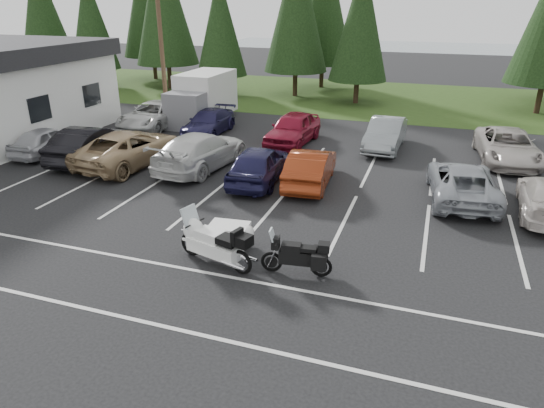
% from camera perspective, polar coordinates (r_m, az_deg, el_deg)
% --- Properties ---
extents(ground, '(120.00, 120.00, 0.00)m').
position_cam_1_polar(ground, '(16.64, -3.10, -2.06)').
color(ground, black).
rests_on(ground, ground).
extents(grass_strip, '(80.00, 16.00, 0.01)m').
position_cam_1_polar(grass_strip, '(39.02, 10.40, 12.26)').
color(grass_strip, '#233B12').
rests_on(grass_strip, ground).
extents(lake_water, '(70.00, 50.00, 0.02)m').
position_cam_1_polar(lake_water, '(69.33, 18.12, 16.11)').
color(lake_water, slate).
rests_on(lake_water, ground).
extents(utility_pole, '(1.60, 0.26, 9.00)m').
position_cam_1_polar(utility_pole, '(30.43, -12.92, 18.06)').
color(utility_pole, '#473321').
rests_on(utility_pole, ground).
extents(box_truck, '(2.40, 5.60, 2.90)m').
position_cam_1_polar(box_truck, '(30.32, -8.56, 12.14)').
color(box_truck, silver).
rests_on(box_truck, ground).
extents(stall_markings, '(32.00, 16.00, 0.01)m').
position_cam_1_polar(stall_markings, '(18.35, -0.78, 0.46)').
color(stall_markings, silver).
rests_on(stall_markings, ground).
extents(conifer_0, '(4.58, 4.58, 10.66)m').
position_cam_1_polar(conifer_0, '(49.67, -25.50, 20.03)').
color(conifer_0, '#332316').
rests_on(conifer_0, ground).
extents(conifer_1, '(3.96, 3.96, 9.22)m').
position_cam_1_polar(conifer_1, '(44.80, -20.58, 19.56)').
color(conifer_1, '#332316').
rests_on(conifer_1, ground).
extents(conifer_2, '(5.10, 5.10, 11.89)m').
position_cam_1_polar(conifer_2, '(42.69, -12.65, 22.39)').
color(conifer_2, '#332316').
rests_on(conifer_2, ground).
extents(conifer_3, '(3.87, 3.87, 9.02)m').
position_cam_1_polar(conifer_3, '(38.94, -6.12, 20.29)').
color(conifer_3, '#332316').
rests_on(conifer_3, ground).
extents(conifer_4, '(4.80, 4.80, 11.17)m').
position_cam_1_polar(conifer_4, '(38.38, 2.90, 22.23)').
color(conifer_4, '#332316').
rests_on(conifer_4, ground).
extents(conifer_5, '(4.14, 4.14, 9.63)m').
position_cam_1_polar(conifer_5, '(36.03, 10.41, 20.42)').
color(conifer_5, '#332316').
rests_on(conifer_5, ground).
extents(conifer_back_b, '(4.97, 4.97, 11.58)m').
position_cam_1_polar(conifer_back_b, '(42.58, 6.18, 22.53)').
color(conifer_back_b, '#332316').
rests_on(conifer_back_b, ground).
extents(car_near_0, '(1.89, 4.13, 1.37)m').
position_cam_1_polar(car_near_0, '(26.18, -25.04, 6.80)').
color(car_near_0, silver).
rests_on(car_near_0, ground).
extents(car_near_1, '(2.16, 5.06, 1.62)m').
position_cam_1_polar(car_near_1, '(24.28, -20.62, 6.67)').
color(car_near_1, black).
rests_on(car_near_1, ground).
extents(car_near_2, '(3.20, 5.92, 1.58)m').
position_cam_1_polar(car_near_2, '(23.10, -16.37, 6.37)').
color(car_near_2, '#9C805B').
rests_on(car_near_2, ground).
extents(car_near_3, '(2.81, 5.74, 1.61)m').
position_cam_1_polar(car_near_3, '(21.91, -8.34, 6.23)').
color(car_near_3, silver).
rests_on(car_near_3, ground).
extents(car_near_4, '(2.16, 4.65, 1.54)m').
position_cam_1_polar(car_near_4, '(19.98, -1.55, 4.71)').
color(car_near_4, '#19173B').
rests_on(car_near_4, ground).
extents(car_near_5, '(1.90, 4.54, 1.46)m').
position_cam_1_polar(car_near_5, '(19.77, 4.55, 4.32)').
color(car_near_5, maroon).
rests_on(car_near_5, ground).
extents(car_near_6, '(2.79, 5.22, 1.39)m').
position_cam_1_polar(car_near_6, '(19.54, 21.51, 2.41)').
color(car_near_6, gray).
rests_on(car_near_6, ground).
extents(car_far_0, '(2.51, 5.37, 1.48)m').
position_cam_1_polar(car_far_0, '(29.70, -13.72, 10.12)').
color(car_far_0, beige).
rests_on(car_far_0, ground).
extents(car_far_1, '(2.02, 4.63, 1.33)m').
position_cam_1_polar(car_far_1, '(27.65, -7.46, 9.49)').
color(car_far_1, '#1B193E').
rests_on(car_far_1, ground).
extents(car_far_2, '(2.20, 4.83, 1.61)m').
position_cam_1_polar(car_far_2, '(25.55, 2.48, 8.86)').
color(car_far_2, maroon).
rests_on(car_far_2, ground).
extents(car_far_3, '(1.77, 4.64, 1.51)m').
position_cam_1_polar(car_far_3, '(25.28, 13.20, 8.01)').
color(car_far_3, gray).
rests_on(car_far_3, ground).
extents(car_far_4, '(2.87, 5.46, 1.47)m').
position_cam_1_polar(car_far_4, '(25.10, 25.97, 6.12)').
color(car_far_4, '#B2AAA3').
rests_on(car_far_4, ground).
extents(touring_motorcycle, '(3.01, 1.63, 1.59)m').
position_cam_1_polar(touring_motorcycle, '(13.77, -6.80, -4.14)').
color(touring_motorcycle, white).
rests_on(touring_motorcycle, ground).
extents(cargo_trailer, '(1.80, 1.13, 0.79)m').
position_cam_1_polar(cargo_trailer, '(14.80, -5.06, -3.78)').
color(cargo_trailer, white).
rests_on(cargo_trailer, ground).
extents(adventure_motorcycle, '(2.27, 1.04, 1.33)m').
position_cam_1_polar(adventure_motorcycle, '(13.27, 2.88, -5.73)').
color(adventure_motorcycle, black).
rests_on(adventure_motorcycle, ground).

